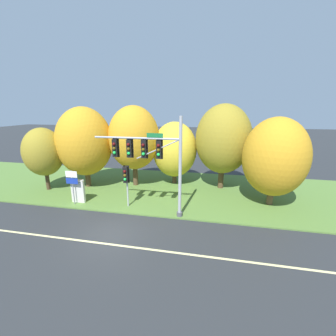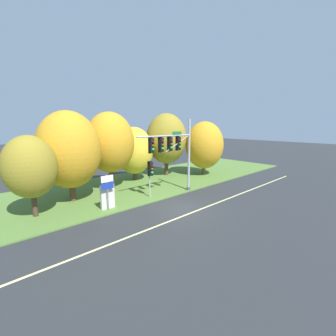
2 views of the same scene
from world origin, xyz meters
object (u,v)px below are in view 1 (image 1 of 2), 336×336
info_kiosk (78,191)px  tree_mid_verge (175,150)px  traffic_signal_mast (151,156)px  tree_behind_signpost (134,138)px  route_sign_post (72,181)px  tree_left_of_mast (85,142)px  tree_tall_centre (223,139)px  tree_nearest_road (43,152)px  pedestrian_signal_near_kerb (126,177)px  tree_right_far (275,157)px

info_kiosk → tree_mid_verge: bearing=43.0°
tree_mid_verge → traffic_signal_mast: bearing=-93.3°
tree_behind_signpost → tree_mid_verge: tree_behind_signpost is taller
traffic_signal_mast → route_sign_post: bearing=176.8°
route_sign_post → tree_left_of_mast: tree_left_of_mast is taller
tree_mid_verge → tree_tall_centre: size_ratio=0.79×
tree_left_of_mast → tree_tall_centre: size_ratio=0.97×
route_sign_post → info_kiosk: 1.04m
tree_nearest_road → tree_tall_centre: 16.28m
route_sign_post → tree_mid_verge: 9.72m
pedestrian_signal_near_kerb → traffic_signal_mast: bearing=-18.2°
tree_left_of_mast → tree_mid_verge: bearing=17.7°
tree_left_of_mast → info_kiosk: bearing=-70.2°
tree_behind_signpost → tree_tall_centre: size_ratio=0.98×
route_sign_post → tree_left_of_mast: size_ratio=0.37×
tree_behind_signpost → tree_right_far: (11.98, -2.25, -0.84)m
tree_left_of_mast → tree_behind_signpost: size_ratio=0.99×
info_kiosk → route_sign_post: bearing=-110.7°
tree_nearest_road → tree_right_far: size_ratio=0.84×
pedestrian_signal_near_kerb → info_kiosk: size_ratio=1.72×
tree_right_far → route_sign_post: bearing=-168.3°
tree_left_of_mast → tree_mid_verge: (8.07, 2.58, -0.90)m
tree_left_of_mast → tree_tall_centre: tree_tall_centre is taller
tree_nearest_road → tree_left_of_mast: 3.65m
traffic_signal_mast → pedestrian_signal_near_kerb: traffic_signal_mast is taller
tree_behind_signpost → tree_nearest_road: bearing=-159.2°
route_sign_post → pedestrian_signal_near_kerb: bearing=4.5°
traffic_signal_mast → tree_behind_signpost: size_ratio=0.91×
traffic_signal_mast → tree_behind_signpost: tree_behind_signpost is taller
traffic_signal_mast → tree_behind_signpost: 6.62m
pedestrian_signal_near_kerb → tree_right_far: bearing=14.4°
pedestrian_signal_near_kerb → tree_mid_verge: (2.56, 6.34, 1.06)m
traffic_signal_mast → route_sign_post: traffic_signal_mast is taller
tree_left_of_mast → tree_mid_verge: size_ratio=1.23×
pedestrian_signal_near_kerb → route_sign_post: (-4.33, -0.34, -0.49)m
pedestrian_signal_near_kerb → tree_tall_centre: 9.50m
pedestrian_signal_near_kerb → tree_left_of_mast: 6.95m
tree_right_far → tree_tall_centre: bearing=140.5°
traffic_signal_mast → tree_nearest_road: (-10.85, 2.87, -0.72)m
pedestrian_signal_near_kerb → tree_right_far: (10.86, 2.79, 1.42)m
tree_nearest_road → tree_behind_signpost: 8.18m
pedestrian_signal_near_kerb → tree_left_of_mast: (-5.51, 3.76, 1.96)m
tree_nearest_road → tree_mid_verge: 12.01m
route_sign_post → tree_right_far: 15.63m
tree_left_of_mast → tree_right_far: bearing=-3.4°
tree_tall_centre → info_kiosk: 13.23m
pedestrian_signal_near_kerb → tree_behind_signpost: size_ratio=0.43×
tree_left_of_mast → tree_behind_signpost: 4.59m
tree_right_far → tree_mid_verge: bearing=156.9°
pedestrian_signal_near_kerb → tree_mid_verge: tree_mid_verge is taller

